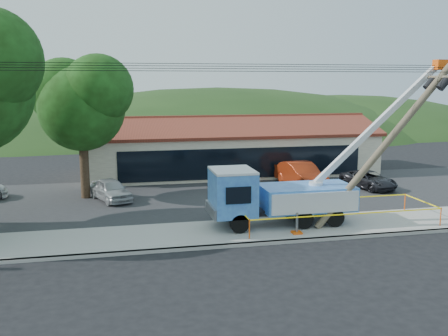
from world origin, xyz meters
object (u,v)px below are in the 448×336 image
(utility_truck, at_px, (279,194))
(car_silver, at_px, (111,202))
(leaning_pole, at_px, (392,137))
(car_red, at_px, (301,188))
(car_dark, at_px, (368,190))

(utility_truck, distance_m, car_silver, 11.20)
(utility_truck, xyz_separation_m, leaning_pole, (5.43, -1.09, 2.85))
(utility_truck, relative_size, car_red, 2.41)
(car_silver, bearing_deg, car_dark, -22.60)
(car_silver, distance_m, car_red, 12.86)
(leaning_pole, bearing_deg, car_red, 95.89)
(leaning_pole, xyz_separation_m, car_silver, (-13.79, 8.34, -4.56))
(leaning_pole, relative_size, car_dark, 1.94)
(car_dark, bearing_deg, car_silver, 164.47)
(car_silver, relative_size, car_red, 0.76)
(leaning_pole, height_order, car_red, leaning_pole)
(utility_truck, bearing_deg, leaning_pole, -11.37)
(car_silver, height_order, car_dark, car_silver)
(car_red, bearing_deg, utility_truck, -123.50)
(utility_truck, bearing_deg, car_dark, 38.98)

